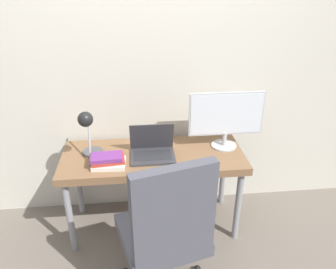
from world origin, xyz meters
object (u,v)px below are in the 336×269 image
(desk_lamp, at_px, (87,128))
(office_chair, at_px, (167,228))
(monitor, at_px, (226,117))
(book_stack, at_px, (108,160))
(laptop, at_px, (152,150))

(desk_lamp, xyz_separation_m, office_chair, (0.51, -0.66, -0.39))
(monitor, relative_size, office_chair, 0.54)
(desk_lamp, relative_size, book_stack, 1.60)
(monitor, height_order, book_stack, monitor)
(laptop, distance_m, monitor, 0.63)
(office_chair, bearing_deg, desk_lamp, 127.53)
(book_stack, bearing_deg, monitor, 12.33)
(laptop, bearing_deg, monitor, 9.21)
(laptop, xyz_separation_m, monitor, (0.59, 0.10, 0.21))
(office_chair, bearing_deg, book_stack, 122.76)
(laptop, bearing_deg, book_stack, -162.33)
(book_stack, bearing_deg, laptop, 17.67)
(desk_lamp, bearing_deg, monitor, 6.64)
(laptop, xyz_separation_m, office_chair, (0.04, -0.69, -0.17))
(desk_lamp, height_order, office_chair, desk_lamp)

